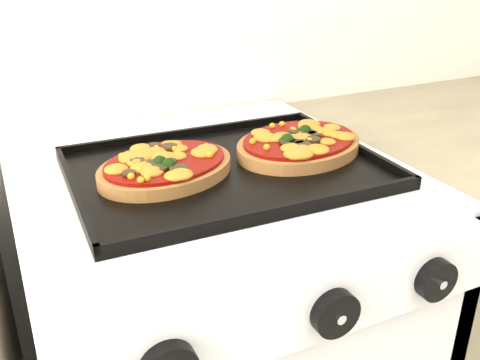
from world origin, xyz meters
TOP-DOWN VIEW (x-y plane):
  - control_panel at (0.03, 1.39)m, footprint 0.60×0.02m
  - knob_center at (0.05, 1.37)m, footprint 0.06×0.02m
  - knob_right at (0.20, 1.37)m, footprint 0.06×0.02m
  - baking_tray at (0.05, 1.67)m, footprint 0.48×0.36m
  - pizza_left at (-0.04, 1.68)m, footprint 0.26×0.23m
  - pizza_right at (0.18, 1.68)m, footprint 0.27×0.24m

SIDE VIEW (x-z plane):
  - control_panel at x=0.03m, z-range 0.81..0.90m
  - knob_center at x=0.05m, z-range 0.83..0.88m
  - knob_right at x=0.20m, z-range 0.83..0.88m
  - baking_tray at x=0.05m, z-range 0.91..0.93m
  - pizza_left at x=-0.04m, z-range 0.92..0.95m
  - pizza_right at x=0.18m, z-range 0.92..0.95m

